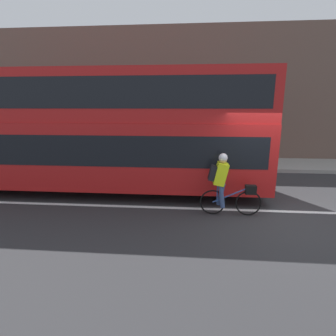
# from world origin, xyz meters

# --- Properties ---
(ground_plane) EXTENTS (80.00, 80.00, 0.00)m
(ground_plane) POSITION_xyz_m (0.00, 0.00, 0.00)
(ground_plane) COLOR #2D2D30
(road_center_line) EXTENTS (50.00, 0.14, 0.01)m
(road_center_line) POSITION_xyz_m (0.00, 0.16, 0.00)
(road_center_line) COLOR silver
(road_center_line) RESTS_ON ground_plane
(sidewalk_curb) EXTENTS (60.00, 2.45, 0.15)m
(sidewalk_curb) POSITION_xyz_m (0.00, 5.52, 0.07)
(sidewalk_curb) COLOR gray
(sidewalk_curb) RESTS_ON ground_plane
(building_facade) EXTENTS (60.00, 0.30, 6.33)m
(building_facade) POSITION_xyz_m (0.00, 6.89, 3.17)
(building_facade) COLOR brown
(building_facade) RESTS_ON ground_plane
(bus) EXTENTS (11.66, 2.43, 3.64)m
(bus) POSITION_xyz_m (-5.74, 1.48, 2.04)
(bus) COLOR black
(bus) RESTS_ON ground_plane
(cyclist_on_bike) EXTENTS (1.52, 0.32, 1.56)m
(cyclist_on_bike) POSITION_xyz_m (-1.28, -0.16, 0.85)
(cyclist_on_bike) COLOR black
(cyclist_on_bike) RESTS_ON ground_plane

